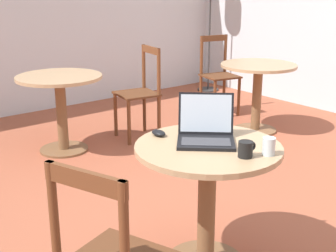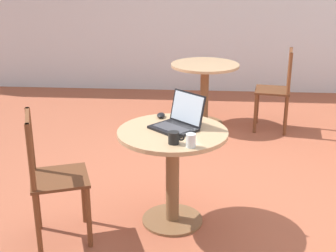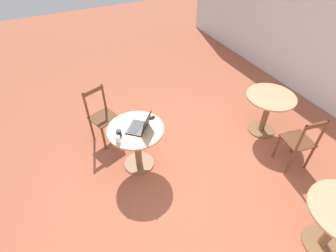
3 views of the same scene
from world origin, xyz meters
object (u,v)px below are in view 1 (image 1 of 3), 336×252
object	(u,v)px
laptop	(206,132)
mouse	(159,133)
chair_mid_back	(218,76)
chair_far_right	(140,94)
cafe_table_near	(207,179)
mug	(246,149)
cafe_table_far	(60,96)
cafe_table_mid	(258,82)
drinking_glass	(269,146)

from	to	relation	value
laptop	mouse	world-z (taller)	laptop
chair_mid_back	chair_far_right	world-z (taller)	same
cafe_table_near	chair_far_right	bearing A→B (deg)	63.55
chair_mid_back	mug	distance (m)	3.38
cafe_table_far	mouse	distance (m)	1.97
cafe_table_far	chair_mid_back	bearing A→B (deg)	0.79
cafe_table_near	cafe_table_mid	world-z (taller)	same
cafe_table_mid	drinking_glass	size ratio (longest dim) A/B	8.70
chair_mid_back	laptop	bearing A→B (deg)	-135.95
mug	drinking_glass	size ratio (longest dim) A/B	1.21
cafe_table_far	chair_mid_back	distance (m)	2.07
cafe_table_near	chair_far_right	distance (m)	2.32
cafe_table_far	mouse	world-z (taller)	mouse
drinking_glass	cafe_table_mid	bearing A→B (deg)	41.82
chair_mid_back	chair_far_right	distance (m)	1.27
cafe_table_far	laptop	bearing A→B (deg)	-95.16
drinking_glass	mug	bearing A→B (deg)	154.81
mouse	cafe_table_near	bearing A→B (deg)	-69.42
chair_mid_back	laptop	distance (m)	3.16
cafe_table_near	mouse	distance (m)	0.37
cafe_table_mid	mouse	distance (m)	2.53
drinking_glass	mouse	bearing A→B (deg)	112.83
cafe_table_near	chair_mid_back	distance (m)	3.21
cafe_table_near	drinking_glass	distance (m)	0.40
cafe_table_mid	cafe_table_far	bearing A→B (deg)	158.74
mug	cafe_table_near	bearing A→B (deg)	96.06
laptop	chair_mid_back	bearing A→B (deg)	44.05
chair_mid_back	chair_far_right	xyz separation A→B (m)	(-1.26, -0.16, 0.00)
mug	drinking_glass	bearing A→B (deg)	-25.19
cafe_table_near	drinking_glass	bearing A→B (deg)	-65.02
chair_mid_back	drinking_glass	distance (m)	3.34
cafe_table_near	laptop	bearing A→B (deg)	59.05
cafe_table_mid	drinking_glass	world-z (taller)	drinking_glass
cafe_table_near	cafe_table_far	size ratio (longest dim) A/B	1.00
laptop	mug	distance (m)	0.30
cafe_table_mid	mug	distance (m)	2.72
chair_mid_back	mouse	distance (m)	3.11
cafe_table_far	drinking_glass	world-z (taller)	drinking_glass
chair_far_right	laptop	size ratio (longest dim) A/B	2.22
cafe_table_far	chair_mid_back	xyz separation A→B (m)	(2.07, 0.03, -0.07)
cafe_table_far	laptop	size ratio (longest dim) A/B	1.88
cafe_table_near	chair_far_right	xyz separation A→B (m)	(1.03, 2.08, -0.07)
chair_far_right	laptop	distance (m)	2.28
cafe_table_far	laptop	xyz separation A→B (m)	(-0.20, -2.16, 0.24)
chair_far_right	cafe_table_far	bearing A→B (deg)	170.48
chair_far_right	mouse	world-z (taller)	chair_far_right
chair_far_right	mouse	size ratio (longest dim) A/B	9.26
cafe_table_far	laptop	distance (m)	2.18
cafe_table_mid	mug	world-z (taller)	mug
cafe_table_mid	chair_far_right	xyz separation A→B (m)	(-1.08, 0.60, -0.07)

